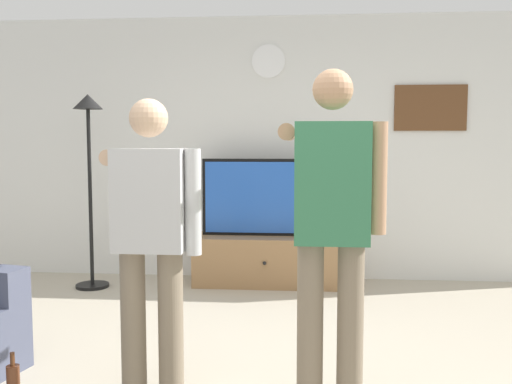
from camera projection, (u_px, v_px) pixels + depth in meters
back_wall at (271, 149)px, 5.89m from camera, size 6.40×0.10×2.70m
tv_stand at (266, 260)px, 5.64m from camera, size 1.43×0.53×0.49m
television at (267, 197)px, 5.64m from camera, size 1.29×0.07×0.77m
wall_clock at (269, 61)px, 5.76m from camera, size 0.34×0.03×0.34m
framed_picture at (430, 108)px, 5.67m from camera, size 0.71×0.04×0.46m
floor_lamp at (89, 150)px, 5.43m from camera, size 0.32×0.32×1.87m
person_standing_nearer_lamp at (151, 231)px, 3.12m from camera, size 0.57×0.78×1.65m
person_standing_nearer_couch at (331, 219)px, 2.97m from camera, size 0.57×0.78×1.79m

